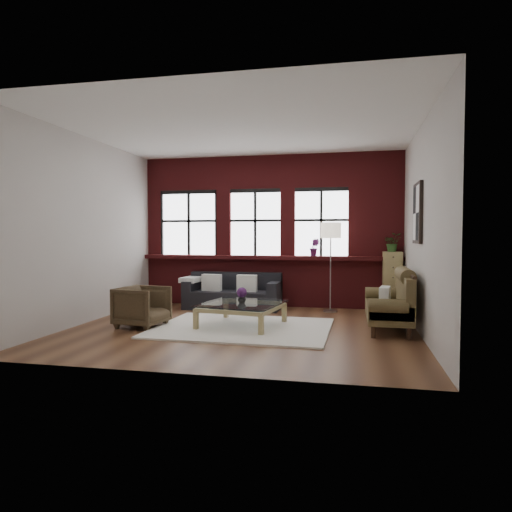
% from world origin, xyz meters
% --- Properties ---
extents(floor, '(5.50, 5.50, 0.00)m').
position_xyz_m(floor, '(0.00, 0.00, 0.00)').
color(floor, '#54321E').
rests_on(floor, ground).
extents(ceiling, '(5.50, 5.50, 0.00)m').
position_xyz_m(ceiling, '(0.00, 0.00, 3.20)').
color(ceiling, white).
rests_on(ceiling, ground).
extents(wall_back, '(5.50, 0.00, 5.50)m').
position_xyz_m(wall_back, '(0.00, 2.50, 1.60)').
color(wall_back, beige).
rests_on(wall_back, ground).
extents(wall_front, '(5.50, 0.00, 5.50)m').
position_xyz_m(wall_front, '(0.00, -2.50, 1.60)').
color(wall_front, beige).
rests_on(wall_front, ground).
extents(wall_left, '(0.00, 5.00, 5.00)m').
position_xyz_m(wall_left, '(-2.75, 0.00, 1.60)').
color(wall_left, beige).
rests_on(wall_left, ground).
extents(wall_right, '(0.00, 5.00, 5.00)m').
position_xyz_m(wall_right, '(2.75, 0.00, 1.60)').
color(wall_right, beige).
rests_on(wall_right, ground).
extents(brick_backwall, '(5.50, 0.12, 3.20)m').
position_xyz_m(brick_backwall, '(0.00, 2.44, 1.60)').
color(brick_backwall, maroon).
rests_on(brick_backwall, floor).
extents(sill_ledge, '(5.50, 0.30, 0.08)m').
position_xyz_m(sill_ledge, '(0.00, 2.35, 1.04)').
color(sill_ledge, maroon).
rests_on(sill_ledge, brick_backwall).
extents(window_left, '(1.38, 0.10, 1.50)m').
position_xyz_m(window_left, '(-1.80, 2.45, 1.75)').
color(window_left, black).
rests_on(window_left, brick_backwall).
extents(window_mid, '(1.38, 0.10, 1.50)m').
position_xyz_m(window_mid, '(-0.30, 2.45, 1.75)').
color(window_mid, black).
rests_on(window_mid, brick_backwall).
extents(window_right, '(1.38, 0.10, 1.50)m').
position_xyz_m(window_right, '(1.10, 2.45, 1.75)').
color(window_right, black).
rests_on(window_right, brick_backwall).
extents(wall_poster, '(0.05, 0.74, 0.94)m').
position_xyz_m(wall_poster, '(2.72, 0.30, 1.85)').
color(wall_poster, black).
rests_on(wall_poster, wall_right).
extents(shag_rug, '(2.82, 2.24, 0.03)m').
position_xyz_m(shag_rug, '(0.01, -0.03, 0.01)').
color(shag_rug, white).
rests_on(shag_rug, floor).
extents(dark_sofa, '(1.95, 0.79, 0.70)m').
position_xyz_m(dark_sofa, '(-0.66, 1.90, 0.35)').
color(dark_sofa, black).
rests_on(dark_sofa, floor).
extents(pillow_a, '(0.41, 0.18, 0.34)m').
position_xyz_m(pillow_a, '(-1.08, 1.80, 0.54)').
color(pillow_a, silver).
rests_on(pillow_a, dark_sofa).
extents(pillow_b, '(0.40, 0.15, 0.34)m').
position_xyz_m(pillow_b, '(-0.34, 1.80, 0.54)').
color(pillow_b, silver).
rests_on(pillow_b, dark_sofa).
extents(vintage_settee, '(0.75, 1.70, 0.91)m').
position_xyz_m(vintage_settee, '(2.30, 0.45, 0.45)').
color(vintage_settee, brown).
rests_on(vintage_settee, floor).
extents(pillow_settee, '(0.20, 0.40, 0.34)m').
position_xyz_m(pillow_settee, '(2.22, -0.07, 0.57)').
color(pillow_settee, silver).
rests_on(pillow_settee, vintage_settee).
extents(armchair, '(0.83, 0.81, 0.67)m').
position_xyz_m(armchair, '(-1.64, -0.21, 0.34)').
color(armchair, '#3C2F1E').
rests_on(armchair, floor).
extents(coffee_table, '(1.41, 1.41, 0.41)m').
position_xyz_m(coffee_table, '(-0.03, 0.11, 0.19)').
color(coffee_table, tan).
rests_on(coffee_table, shag_rug).
extents(vase, '(0.17, 0.17, 0.14)m').
position_xyz_m(vase, '(-0.03, 0.11, 0.47)').
color(vase, '#B2B2B2').
rests_on(vase, coffee_table).
extents(flowers, '(0.16, 0.16, 0.16)m').
position_xyz_m(flowers, '(-0.03, 0.11, 0.57)').
color(flowers, '#4E1E58').
rests_on(flowers, vase).
extents(drawer_chest, '(0.36, 0.36, 1.19)m').
position_xyz_m(drawer_chest, '(2.51, 2.22, 0.59)').
color(drawer_chest, tan).
rests_on(drawer_chest, floor).
extents(potted_plant_top, '(0.35, 0.31, 0.37)m').
position_xyz_m(potted_plant_top, '(2.51, 2.22, 1.37)').
color(potted_plant_top, '#2D5923').
rests_on(potted_plant_top, drawer_chest).
extents(floor_lamp, '(0.40, 0.40, 1.91)m').
position_xyz_m(floor_lamp, '(1.32, 1.92, 0.95)').
color(floor_lamp, '#A5A5A8').
rests_on(floor_lamp, floor).
extents(sill_plant, '(0.21, 0.18, 0.36)m').
position_xyz_m(sill_plant, '(0.97, 2.32, 1.26)').
color(sill_plant, '#4E1E58').
rests_on(sill_plant, sill_ledge).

